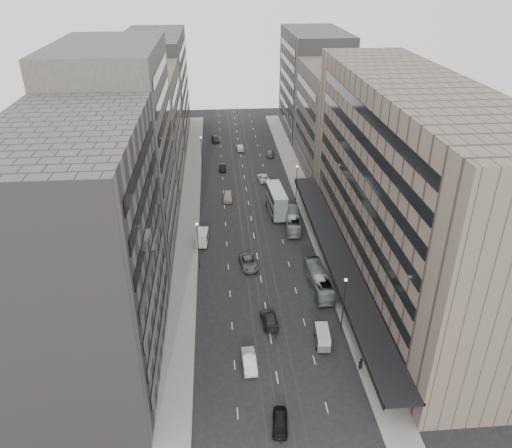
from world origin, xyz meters
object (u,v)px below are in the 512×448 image
object	(u,v)px
sedan_0	(280,422)
sedan_2	(248,263)
pedestrian	(360,364)
bus_far	(293,220)
panel_van	(203,237)
double_decker	(276,201)
sedan_1	(249,361)
bus_near	(319,280)
vw_microbus	(323,337)

from	to	relation	value
sedan_0	sedan_2	size ratio (longest dim) A/B	0.76
pedestrian	sedan_2	bearing A→B (deg)	-87.64
bus_far	pedestrian	size ratio (longest dim) A/B	5.62
panel_van	sedan_0	distance (m)	40.73
double_decker	pedestrian	world-z (taller)	double_decker
bus_far	sedan_1	bearing A→B (deg)	78.84
bus_near	vw_microbus	size ratio (longest dim) A/B	2.56
panel_van	sedan_2	world-z (taller)	panel_van
bus_near	bus_far	distance (m)	19.96
bus_far	sedan_2	size ratio (longest dim) A/B	1.91
double_decker	panel_van	size ratio (longest dim) A/B	2.37
bus_far	pedestrian	distance (m)	37.59
bus_near	sedan_0	bearing A→B (deg)	67.85
double_decker	sedan_1	size ratio (longest dim) A/B	2.10
bus_far	sedan_1	world-z (taller)	bus_far
bus_far	pedestrian	world-z (taller)	bus_far
bus_near	sedan_0	size ratio (longest dim) A/B	2.58
panel_van	sedan_0	world-z (taller)	panel_van
vw_microbus	sedan_1	xyz separation A→B (m)	(-9.74, -3.13, -0.42)
double_decker	vw_microbus	distance (m)	38.30
double_decker	vw_microbus	world-z (taller)	double_decker
bus_near	double_decker	bearing A→B (deg)	-84.74
sedan_0	sedan_2	bearing A→B (deg)	99.41
bus_near	sedan_2	bearing A→B (deg)	-36.37
sedan_2	pedestrian	bearing A→B (deg)	-71.41
double_decker	sedan_1	distance (m)	42.25
pedestrian	bus_far	bearing A→B (deg)	-109.41
sedan_1	panel_van	bearing A→B (deg)	98.59
bus_near	double_decker	xyz separation A→B (m)	(-3.38, 25.78, 1.38)
vw_microbus	double_decker	bearing A→B (deg)	96.79
vw_microbus	pedestrian	bearing A→B (deg)	-49.82
double_decker	vw_microbus	bearing A→B (deg)	-91.54
pedestrian	double_decker	bearing A→B (deg)	-106.89
sedan_2	bus_far	bearing A→B (deg)	47.47
bus_far	panel_van	size ratio (longest dim) A/B	2.49
vw_microbus	sedan_0	bearing A→B (deg)	-115.05
bus_far	double_decker	world-z (taller)	double_decker
bus_far	panel_van	world-z (taller)	bus_far
bus_near	bus_far	size ratio (longest dim) A/B	1.02
sedan_1	vw_microbus	bearing A→B (deg)	15.23
sedan_0	sedan_2	distance (m)	31.90
pedestrian	bus_near	bearing A→B (deg)	-108.04
bus_near	pedestrian	bearing A→B (deg)	93.32
sedan_1	double_decker	bearing A→B (deg)	76.06
bus_far	vw_microbus	world-z (taller)	bus_far
bus_far	sedan_2	bearing A→B (deg)	60.33
sedan_2	vw_microbus	bearing A→B (deg)	-74.25
double_decker	panel_van	xyz separation A→B (m)	(-14.32, -10.94, -1.46)
double_decker	sedan_2	bearing A→B (deg)	-113.60
double_decker	sedan_2	size ratio (longest dim) A/B	1.82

